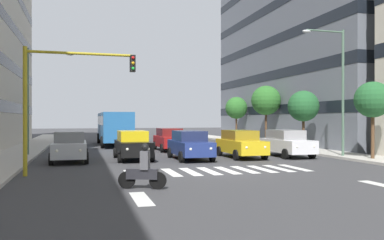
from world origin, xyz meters
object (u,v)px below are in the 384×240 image
Objects in this scene: motorcycle_with_rider at (143,170)px; street_lamp_left at (337,79)px; car_0 at (286,143)px; traffic_light_gantry at (59,89)px; car_4 at (70,146)px; street_lamp_right at (36,89)px; car_row2_0 at (170,139)px; street_tree_3 at (236,108)px; car_2 at (190,145)px; car_1 at (241,144)px; bus_behind_traffic at (114,125)px; street_tree_2 at (266,101)px; street_tree_0 at (373,100)px; car_3 at (133,145)px; street_tree_1 at (303,106)px.

street_lamp_left is at bearing -150.77° from motorcycle_with_rider.
traffic_light_gantry reaches higher than car_0.
car_4 is 0.65× the size of street_lamp_right.
car_4 is 1.00× the size of car_row2_0.
street_tree_3 reaches higher than car_row2_0.
traffic_light_gantry is 1.16× the size of street_tree_3.
car_4 is 0.81× the size of traffic_light_gantry.
street_tree_3 is (-3.74, -17.62, 2.76)m from car_0.
motorcycle_with_rider is 15.65m from street_lamp_left.
car_1 is at bearing -175.89° from car_2.
bus_behind_traffic is 14.29m from street_tree_2.
car_3 is at bearing -18.93° from street_tree_0.
car_3 is 0.94× the size of street_tree_3.
street_tree_3 reaches higher than car_4.
bus_behind_traffic is at bearing -64.92° from car_1.
street_tree_0 is (-17.10, -1.01, -0.21)m from traffic_light_gantry.
street_lamp_right reaches higher than traffic_light_gantry.
street_tree_0 reaches higher than car_2.
car_0 reaches higher than motorcycle_with_rider.
street_tree_1 is (-3.39, -3.51, 2.51)m from car_0.
car_row2_0 is at bearing 20.64° from street_tree_2.
traffic_light_gantry is at bearing 78.56° from bus_behind_traffic.
motorcycle_with_rider is (0.91, 23.54, -1.21)m from bus_behind_traffic.
car_3 is at bearing -178.09° from car_4.
car_1 is at bearing -19.31° from street_lamp_left.
street_tree_2 reaches higher than car_3.
motorcycle_with_rider is 0.24× the size of street_lamp_right.
street_lamp_right reaches higher than street_tree_2.
traffic_light_gantry is (3.87, 5.55, 2.85)m from car_3.
street_lamp_left is 1.76× the size of street_tree_0.
street_tree_1 is at bearing 86.96° from street_tree_2.
street_tree_1 is at bearing 88.58° from street_tree_3.
car_3 is 0.57× the size of street_lamp_left.
street_lamp_left is (-16.12, -2.96, 1.14)m from traffic_light_gantry.
motorcycle_with_rider is at bearing 50.91° from car_1.
car_4 is (3.59, 0.12, 0.00)m from car_3.
car_2 is at bearing 19.95° from street_tree_1.
bus_behind_traffic is at bearing -52.90° from street_lamp_left.
car_0 and car_row2_0 have the same top height.
car_0 is 3.13m from car_1.
traffic_light_gantry is (13.66, 4.75, 2.85)m from car_0.
street_tree_3 reaches higher than car_0.
street_tree_3 is at bearing -111.48° from car_1.
car_2 is at bearing -20.22° from street_tree_0.
street_lamp_right reaches higher than car_row2_0.
street_tree_3 is (-14.43, -26.76, 3.00)m from motorcycle_with_rider.
traffic_light_gantry is (7.45, 11.47, 2.85)m from car_row2_0.
car_2 is at bearing 87.57° from car_row2_0.
street_lamp_right is at bearing 34.38° from street_tree_3.
street_tree_0 is (-14.13, -5.41, 2.88)m from motorcycle_with_rider.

